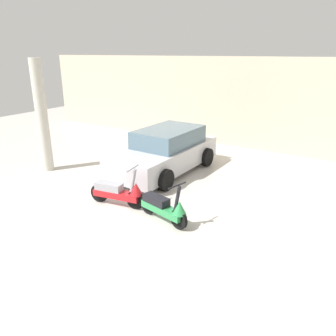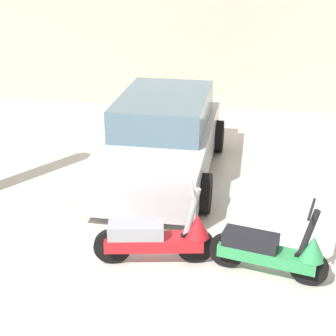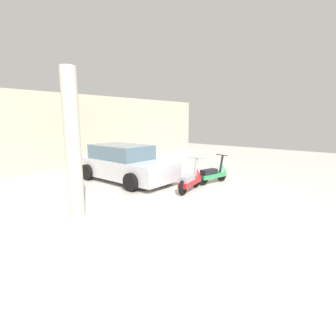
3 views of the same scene
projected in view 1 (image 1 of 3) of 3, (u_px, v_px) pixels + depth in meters
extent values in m
plane|color=beige|center=(102.00, 218.00, 7.72)|extent=(28.00, 28.00, 0.00)
cube|color=beige|center=(230.00, 103.00, 13.20)|extent=(19.60, 0.12, 3.55)
cylinder|color=black|center=(136.00, 200.00, 8.12)|extent=(0.49, 0.16, 0.48)
cylinder|color=black|center=(99.00, 193.00, 8.51)|extent=(0.49, 0.16, 0.48)
cube|color=#B2191E|center=(117.00, 194.00, 8.30)|extent=(1.29, 0.49, 0.17)
cube|color=gray|center=(109.00, 186.00, 8.32)|extent=(0.74, 0.39, 0.19)
cylinder|color=gray|center=(133.00, 181.00, 7.98)|extent=(0.23, 0.12, 0.68)
cylinder|color=gray|center=(133.00, 168.00, 7.87)|extent=(0.12, 0.56, 0.03)
cone|color=#B2191E|center=(136.00, 189.00, 8.01)|extent=(0.37, 0.37, 0.31)
cylinder|color=black|center=(179.00, 219.00, 7.20)|extent=(0.47, 0.18, 0.46)
cylinder|color=black|center=(148.00, 205.00, 7.89)|extent=(0.47, 0.18, 0.46)
cube|color=#2D8C4C|center=(163.00, 209.00, 7.53)|extent=(1.24, 0.55, 0.16)
cube|color=black|center=(156.00, 200.00, 7.62)|extent=(0.72, 0.42, 0.18)
cylinder|color=black|center=(177.00, 199.00, 7.08)|extent=(0.23, 0.13, 0.66)
cylinder|color=black|center=(177.00, 185.00, 6.98)|extent=(0.15, 0.53, 0.03)
cone|color=#2D8C4C|center=(179.00, 208.00, 7.10)|extent=(0.37, 0.37, 0.30)
cube|color=#B7B7BC|center=(165.00, 156.00, 10.59)|extent=(1.81, 4.13, 0.68)
cube|color=slate|center=(169.00, 137.00, 10.58)|extent=(1.56, 2.33, 0.54)
cylinder|color=black|center=(165.00, 180.00, 9.20)|extent=(0.23, 0.63, 0.62)
cylinder|color=black|center=(118.00, 168.00, 10.12)|extent=(0.23, 0.63, 0.62)
cylinder|color=black|center=(207.00, 157.00, 11.19)|extent=(0.23, 0.63, 0.62)
cylinder|color=black|center=(164.00, 149.00, 12.11)|extent=(0.23, 0.63, 0.62)
cylinder|color=beige|center=(42.00, 117.00, 10.33)|extent=(0.37, 0.37, 3.55)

